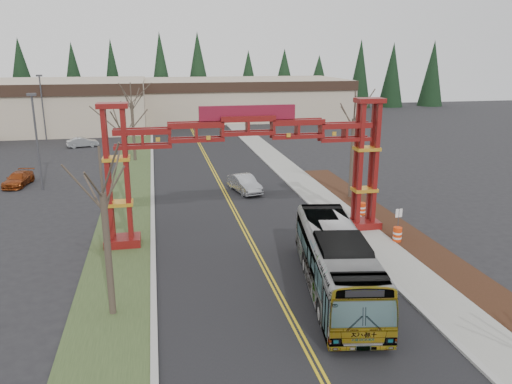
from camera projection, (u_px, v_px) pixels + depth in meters
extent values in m
cube|color=black|center=(232.00, 206.00, 39.45)|extent=(12.00, 110.00, 0.02)
cube|color=gold|center=(230.00, 206.00, 39.42)|extent=(0.12, 100.00, 0.01)
cube|color=gold|center=(233.00, 206.00, 39.47)|extent=(0.12, 100.00, 0.01)
cube|color=#A4A49F|center=(306.00, 201.00, 40.61)|extent=(0.30, 110.00, 0.15)
cube|color=gray|center=(323.00, 200.00, 40.89)|extent=(2.60, 110.00, 0.14)
cube|color=black|center=(458.00, 274.00, 27.24)|extent=(2.60, 50.00, 0.12)
cube|color=#324422|center=(128.00, 212.00, 37.91)|extent=(4.00, 110.00, 0.08)
cube|color=#A4A49F|center=(153.00, 210.00, 38.25)|extent=(0.30, 110.00, 0.15)
cube|color=#60100C|center=(123.00, 241.00, 31.24)|extent=(2.20, 1.60, 0.60)
cube|color=#60100C|center=(108.00, 177.00, 29.64)|extent=(0.28, 0.28, 8.00)
cube|color=#60100C|center=(127.00, 176.00, 29.85)|extent=(0.28, 0.28, 8.00)
cube|color=#60100C|center=(109.00, 174.00, 30.30)|extent=(0.28, 0.28, 8.00)
cube|color=#60100C|center=(127.00, 173.00, 30.51)|extent=(0.28, 0.28, 8.00)
cube|color=gold|center=(120.00, 203.00, 30.56)|extent=(1.60, 1.10, 0.22)
cube|color=gold|center=(116.00, 159.00, 29.80)|extent=(1.60, 1.10, 0.22)
cube|color=#60100C|center=(112.00, 105.00, 28.95)|extent=(1.80, 1.20, 0.30)
cube|color=#60100C|center=(362.00, 224.00, 34.30)|extent=(2.20, 1.60, 0.60)
cube|color=#60100C|center=(360.00, 165.00, 32.70)|extent=(0.28, 0.28, 8.00)
cube|color=#60100C|center=(376.00, 164.00, 32.91)|extent=(0.28, 0.28, 8.00)
cube|color=#60100C|center=(356.00, 163.00, 33.36)|extent=(0.28, 0.28, 8.00)
cube|color=#60100C|center=(371.00, 162.00, 33.57)|extent=(0.28, 0.28, 8.00)
cube|color=gold|center=(364.00, 190.00, 33.63)|extent=(1.60, 1.10, 0.22)
cube|color=gold|center=(367.00, 149.00, 32.87)|extent=(1.60, 1.10, 0.22)
cube|color=#60100C|center=(370.00, 100.00, 32.02)|extent=(1.80, 1.20, 0.30)
cube|color=#60100C|center=(248.00, 123.00, 30.82)|extent=(16.00, 0.90, 1.00)
cube|color=#60100C|center=(248.00, 138.00, 31.06)|extent=(16.00, 0.90, 0.60)
cube|color=maroon|center=(248.00, 113.00, 30.64)|extent=(6.00, 0.25, 0.90)
cube|color=#BCAC90|center=(239.00, 98.00, 92.31)|extent=(38.00, 20.00, 7.00)
cube|color=black|center=(250.00, 87.00, 82.05)|extent=(38.00, 0.40, 1.60)
cone|color=black|center=(25.00, 81.00, 95.25)|extent=(5.60, 5.60, 13.00)
cylinder|color=#382D26|center=(29.00, 111.00, 96.79)|extent=(0.80, 0.80, 1.60)
cone|color=black|center=(72.00, 80.00, 96.88)|extent=(5.60, 5.60, 13.00)
cylinder|color=#382D26|center=(75.00, 110.00, 98.42)|extent=(0.80, 0.80, 1.60)
cone|color=black|center=(117.00, 80.00, 98.51)|extent=(5.60, 5.60, 13.00)
cylinder|color=#382D26|center=(119.00, 109.00, 100.05)|extent=(0.80, 0.80, 1.60)
cone|color=black|center=(161.00, 79.00, 100.14)|extent=(5.60, 5.60, 13.00)
cylinder|color=#382D26|center=(162.00, 108.00, 101.68)|extent=(0.80, 0.80, 1.60)
cone|color=black|center=(203.00, 79.00, 101.77)|extent=(5.60, 5.60, 13.00)
cylinder|color=#382D26|center=(204.00, 107.00, 103.31)|extent=(0.80, 0.80, 1.60)
cone|color=black|center=(244.00, 78.00, 103.40)|extent=(5.60, 5.60, 13.00)
cylinder|color=#382D26|center=(244.00, 106.00, 104.94)|extent=(0.80, 0.80, 1.60)
cone|color=black|center=(284.00, 78.00, 105.03)|extent=(5.60, 5.60, 13.00)
cylinder|color=#382D26|center=(283.00, 105.00, 106.57)|extent=(0.80, 0.80, 1.60)
cone|color=black|center=(322.00, 77.00, 106.65)|extent=(5.60, 5.60, 13.00)
cylinder|color=#382D26|center=(321.00, 104.00, 108.20)|extent=(0.80, 0.80, 1.60)
cone|color=black|center=(359.00, 77.00, 108.28)|extent=(5.60, 5.60, 13.00)
cylinder|color=#382D26|center=(358.00, 104.00, 109.83)|extent=(0.80, 0.80, 1.60)
cone|color=black|center=(395.00, 77.00, 109.91)|extent=(5.60, 5.60, 13.00)
cylinder|color=#382D26|center=(394.00, 103.00, 111.46)|extent=(0.80, 0.80, 1.60)
cone|color=black|center=(431.00, 76.00, 111.54)|extent=(5.60, 5.60, 13.00)
cylinder|color=#382D26|center=(428.00, 102.00, 113.09)|extent=(0.80, 0.80, 1.60)
imported|color=#B9BDC1|center=(336.00, 262.00, 24.91)|extent=(4.56, 11.86, 3.22)
imported|color=#A5A8AD|center=(244.00, 184.00, 43.21)|extent=(2.57, 4.74, 1.48)
imported|color=#893713|center=(18.00, 179.00, 45.27)|extent=(2.36, 4.45, 1.23)
imported|color=#AFB3B7|center=(82.00, 142.00, 63.72)|extent=(4.04, 2.27, 1.26)
cylinder|color=#382D26|center=(108.00, 256.00, 22.36)|extent=(0.31, 0.31, 5.87)
cylinder|color=#382D26|center=(101.00, 171.00, 21.30)|extent=(0.12, 0.12, 2.14)
cylinder|color=#382D26|center=(126.00, 170.00, 37.98)|extent=(0.31, 0.31, 6.22)
cylinder|color=#382D26|center=(122.00, 116.00, 36.88)|extent=(0.12, 0.12, 2.14)
cylinder|color=#382D26|center=(133.00, 132.00, 55.02)|extent=(0.32, 0.32, 6.46)
cylinder|color=#382D26|center=(131.00, 93.00, 53.88)|extent=(0.12, 0.12, 2.23)
cylinder|color=#382D26|center=(352.00, 159.00, 40.69)|extent=(0.33, 0.33, 6.60)
cylinder|color=#382D26|center=(355.00, 106.00, 39.51)|extent=(0.12, 0.12, 2.26)
cylinder|color=#3F3F44|center=(37.00, 144.00, 42.99)|extent=(0.18, 0.18, 8.21)
cube|color=#3F3F44|center=(31.00, 95.00, 41.85)|extent=(0.73, 0.36, 0.23)
cylinder|color=#3F3F44|center=(43.00, 109.00, 67.92)|extent=(0.19, 0.19, 8.61)
cube|color=#3F3F44|center=(39.00, 76.00, 66.73)|extent=(0.77, 0.38, 0.24)
cylinder|color=#3F3F44|center=(398.00, 224.00, 32.20)|extent=(0.06, 0.06, 2.05)
cube|color=white|center=(399.00, 213.00, 32.00)|extent=(0.47, 0.07, 0.56)
cylinder|color=red|center=(397.00, 235.00, 31.69)|extent=(0.54, 0.54, 1.04)
cylinder|color=white|center=(397.00, 233.00, 31.65)|extent=(0.56, 0.56, 0.12)
cylinder|color=white|center=(397.00, 237.00, 31.73)|extent=(0.56, 0.56, 0.12)
cylinder|color=red|center=(362.00, 209.00, 36.91)|extent=(0.53, 0.53, 1.02)
cylinder|color=white|center=(362.00, 207.00, 36.87)|extent=(0.55, 0.55, 0.12)
cylinder|color=white|center=(362.00, 211.00, 36.95)|extent=(0.55, 0.55, 0.12)
cylinder|color=red|center=(356.00, 198.00, 39.75)|extent=(0.56, 0.56, 1.08)
cylinder|color=white|center=(356.00, 196.00, 39.70)|extent=(0.58, 0.58, 0.13)
cylinder|color=white|center=(356.00, 200.00, 39.79)|extent=(0.58, 0.58, 0.13)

